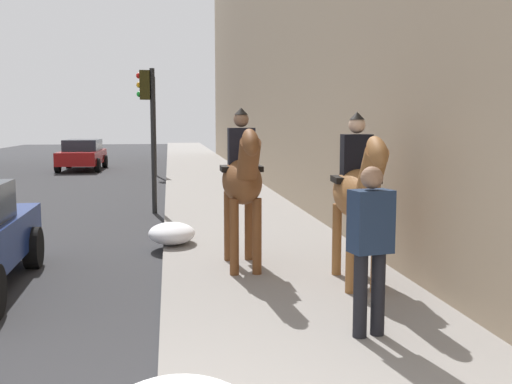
{
  "coord_description": "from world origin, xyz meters",
  "views": [
    {
      "loc": [
        -3.1,
        -0.13,
        2.24
      ],
      "look_at": [
        4.0,
        -1.17,
        1.4
      ],
      "focal_mm": 41.63,
      "sensor_mm": 36.0,
      "label": 1
    }
  ],
  "objects_px": {
    "mounted_horse_far": "(358,191)",
    "traffic_light_near_curb": "(149,116)",
    "car_near_lane": "(82,154)",
    "traffic_light_far_curb": "(152,110)",
    "pedestrian_greeting": "(370,240)",
    "mounted_horse_near": "(242,179)"
  },
  "relations": [
    {
      "from": "mounted_horse_far",
      "to": "traffic_light_near_curb",
      "type": "height_order",
      "value": "traffic_light_near_curb"
    },
    {
      "from": "car_near_lane",
      "to": "traffic_light_far_curb",
      "type": "relative_size",
      "value": 1.07
    },
    {
      "from": "pedestrian_greeting",
      "to": "traffic_light_far_curb",
      "type": "distance_m",
      "value": 20.17
    },
    {
      "from": "car_near_lane",
      "to": "traffic_light_far_curb",
      "type": "distance_m",
      "value": 5.26
    },
    {
      "from": "pedestrian_greeting",
      "to": "traffic_light_near_curb",
      "type": "bearing_deg",
      "value": 3.23
    },
    {
      "from": "mounted_horse_far",
      "to": "car_near_lane",
      "type": "relative_size",
      "value": 0.51
    },
    {
      "from": "traffic_light_near_curb",
      "to": "traffic_light_far_curb",
      "type": "bearing_deg",
      "value": 1.08
    },
    {
      "from": "mounted_horse_far",
      "to": "car_near_lane",
      "type": "height_order",
      "value": "mounted_horse_far"
    },
    {
      "from": "mounted_horse_near",
      "to": "mounted_horse_far",
      "type": "height_order",
      "value": "mounted_horse_near"
    },
    {
      "from": "mounted_horse_near",
      "to": "traffic_light_near_curb",
      "type": "distance_m",
      "value": 6.54
    },
    {
      "from": "mounted_horse_far",
      "to": "traffic_light_near_curb",
      "type": "relative_size",
      "value": 0.64
    },
    {
      "from": "traffic_light_near_curb",
      "to": "car_near_lane",
      "type": "bearing_deg",
      "value": 14.19
    },
    {
      "from": "pedestrian_greeting",
      "to": "traffic_light_near_curb",
      "type": "distance_m",
      "value": 9.63
    },
    {
      "from": "mounted_horse_far",
      "to": "pedestrian_greeting",
      "type": "xyz_separation_m",
      "value": [
        -1.84,
        0.47,
        -0.27
      ]
    },
    {
      "from": "mounted_horse_far",
      "to": "car_near_lane",
      "type": "bearing_deg",
      "value": -158.37
    },
    {
      "from": "mounted_horse_near",
      "to": "traffic_light_near_curb",
      "type": "xyz_separation_m",
      "value": [
        6.29,
        1.51,
        0.96
      ]
    },
    {
      "from": "mounted_horse_near",
      "to": "car_near_lane",
      "type": "relative_size",
      "value": 0.53
    },
    {
      "from": "mounted_horse_near",
      "to": "mounted_horse_far",
      "type": "bearing_deg",
      "value": 51.47
    },
    {
      "from": "pedestrian_greeting",
      "to": "traffic_light_far_curb",
      "type": "xyz_separation_m",
      "value": [
        19.93,
        2.61,
        1.66
      ]
    },
    {
      "from": "mounted_horse_far",
      "to": "traffic_light_far_curb",
      "type": "height_order",
      "value": "traffic_light_far_curb"
    },
    {
      "from": "mounted_horse_near",
      "to": "car_near_lane",
      "type": "distance_m",
      "value": 21.12
    },
    {
      "from": "pedestrian_greeting",
      "to": "traffic_light_far_curb",
      "type": "relative_size",
      "value": 0.41
    }
  ]
}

